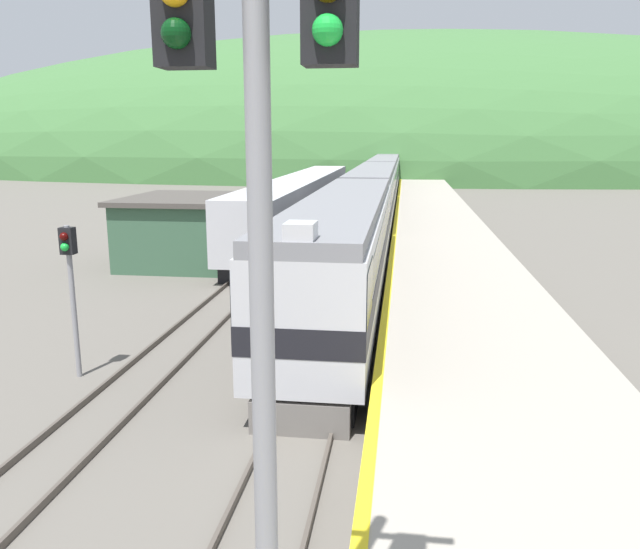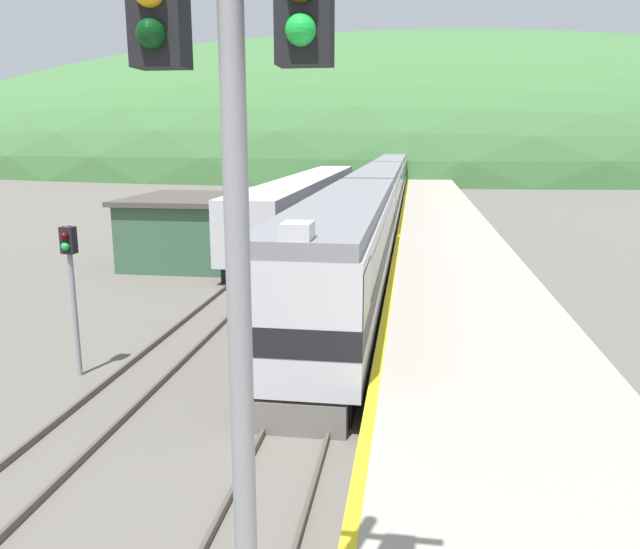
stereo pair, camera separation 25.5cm
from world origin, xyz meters
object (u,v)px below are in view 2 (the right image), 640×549
object	(u,v)px
carriage_second	(379,196)
signal_mast_main	(236,209)
carriage_fourth	(397,166)
express_train_lead_car	(345,251)
carriage_third	(391,176)
signal_post_siding	(71,270)
siding_train	(307,204)

from	to	relation	value
carriage_second	signal_mast_main	size ratio (longest dim) A/B	2.50
carriage_fourth	express_train_lead_car	bearing A→B (deg)	-90.00
carriage_third	carriage_fourth	size ratio (longest dim) A/B	1.00
carriage_fourth	signal_mast_main	world-z (taller)	signal_mast_main
signal_mast_main	signal_post_siding	size ratio (longest dim) A/B	2.14
signal_post_siding	express_train_lead_car	bearing A→B (deg)	47.70
express_train_lead_car	carriage_second	xyz separation A→B (m)	(0.00, 22.48, -0.01)
carriage_second	carriage_fourth	xyz separation A→B (m)	(0.00, 46.44, 0.00)
express_train_lead_car	signal_post_siding	distance (m)	9.78
siding_train	signal_mast_main	world-z (taller)	signal_mast_main
carriage_fourth	signal_mast_main	bearing A→B (deg)	-89.32
carriage_second	carriage_third	world-z (taller)	same
express_train_lead_car	signal_mast_main	bearing A→B (deg)	-86.68
express_train_lead_car	carriage_second	distance (m)	22.48
signal_mast_main	signal_post_siding	distance (m)	13.17
siding_train	signal_mast_main	xyz separation A→B (m)	(5.81, -37.51, 3.92)
carriage_third	siding_train	bearing A→B (deg)	-100.53
signal_mast_main	signal_post_siding	bearing A→B (deg)	126.23
carriage_second	signal_post_siding	bearing A→B (deg)	-102.48
carriage_second	signal_post_siding	size ratio (longest dim) A/B	5.34
express_train_lead_car	carriage_second	bearing A→B (deg)	90.00
siding_train	signal_mast_main	bearing A→B (deg)	-81.20
express_train_lead_car	carriage_third	xyz separation A→B (m)	(0.00, 45.70, -0.01)
express_train_lead_car	siding_train	bearing A→B (deg)	103.51
carriage_fourth	siding_train	distance (m)	49.23
siding_train	carriage_fourth	bearing A→B (deg)	84.42
siding_train	express_train_lead_car	bearing A→B (deg)	-76.49
carriage_third	signal_post_siding	size ratio (longest dim) A/B	5.34
carriage_fourth	signal_post_siding	bearing A→B (deg)	-94.93
siding_train	signal_post_siding	world-z (taller)	signal_post_siding
carriage_second	siding_train	distance (m)	5.44
express_train_lead_car	carriage_fourth	xyz separation A→B (m)	(0.00, 68.92, -0.01)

